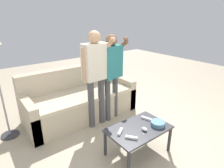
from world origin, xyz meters
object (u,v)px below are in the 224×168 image
object	(u,v)px
coffee_table	(138,131)
game_remote_wand_far	(131,138)
snack_bowl	(158,123)
player_right	(111,68)
game_remote_wand_near	(146,118)
couch	(80,100)
game_remote_wand_spare	(120,132)
player_center	(95,69)
game_remote_nunchuk	(144,129)

from	to	relation	value
coffee_table	game_remote_wand_far	distance (m)	0.27
snack_bowl	player_right	bearing A→B (deg)	88.09
coffee_table	player_right	world-z (taller)	player_right
player_right	game_remote_wand_near	world-z (taller)	player_right
couch	game_remote_wand_far	world-z (taller)	couch
coffee_table	snack_bowl	size ratio (longest dim) A/B	4.37
snack_bowl	game_remote_wand_spare	world-z (taller)	snack_bowl
player_center	game_remote_wand_near	world-z (taller)	player_center
couch	game_remote_wand_spare	bearing A→B (deg)	-96.10
game_remote_nunchuk	player_center	size ratio (longest dim) A/B	0.05
game_remote_wand_far	game_remote_wand_spare	bearing A→B (deg)	98.88
snack_bowl	player_center	distance (m)	1.29
snack_bowl	game_remote_wand_near	xyz separation A→B (m)	(-0.01, 0.21, -0.01)
couch	snack_bowl	world-z (taller)	couch
snack_bowl	coffee_table	bearing A→B (deg)	156.14
player_center	game_remote_wand_spare	size ratio (longest dim) A/B	11.25
game_remote_nunchuk	game_remote_wand_spare	distance (m)	0.33
snack_bowl	game_remote_nunchuk	bearing A→B (deg)	174.27
player_center	game_remote_wand_near	distance (m)	1.12
snack_bowl	player_right	xyz separation A→B (m)	(0.04, 1.12, 0.54)
snack_bowl	player_right	size ratio (longest dim) A/B	0.12
player_right	game_remote_wand_spare	xyz separation A→B (m)	(-0.56, -0.94, -0.56)
coffee_table	player_center	bearing A→B (deg)	92.81
game_remote_wand_near	game_remote_wand_far	world-z (taller)	same
game_remote_wand_spare	game_remote_wand_near	bearing A→B (deg)	2.18
player_center	game_remote_nunchuk	bearing A→B (deg)	-86.58
player_center	game_remote_wand_near	bearing A→B (deg)	-71.50
couch	player_right	distance (m)	0.92
couch	coffee_table	distance (m)	1.48
game_remote_wand_far	game_remote_wand_near	bearing A→B (deg)	22.56
game_remote_wand_near	game_remote_wand_far	bearing A→B (deg)	-157.44
player_right	game_remote_wand_far	size ratio (longest dim) A/B	10.99
coffee_table	game_remote_wand_far	size ratio (longest dim) A/B	5.99
player_center	player_right	xyz separation A→B (m)	(0.34, 0.02, -0.05)
game_remote_wand_near	game_remote_wand_far	xyz separation A→B (m)	(-0.49, -0.20, 0.00)
game_remote_nunchuk	game_remote_wand_near	size ratio (longest dim) A/B	0.53
game_remote_nunchuk	game_remote_wand_far	world-z (taller)	game_remote_nunchuk
coffee_table	snack_bowl	world-z (taller)	snack_bowl
player_right	couch	bearing A→B (deg)	131.49
game_remote_wand_far	game_remote_nunchuk	bearing A→B (deg)	5.13
couch	player_center	world-z (taller)	player_center
couch	game_remote_nunchuk	size ratio (longest dim) A/B	23.53
game_remote_nunchuk	game_remote_wand_near	distance (m)	0.30
game_remote_wand_near	game_remote_wand_far	size ratio (longest dim) A/B	1.16
coffee_table	game_remote_wand_spare	distance (m)	0.29
snack_bowl	player_right	distance (m)	1.25
game_remote_nunchuk	game_remote_wand_far	size ratio (longest dim) A/B	0.62
game_remote_nunchuk	player_right	bearing A→B (deg)	75.70
game_remote_nunchuk	game_remote_wand_spare	world-z (taller)	game_remote_nunchuk
couch	game_remote_wand_near	xyz separation A→B (m)	(0.37, -1.38, 0.11)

